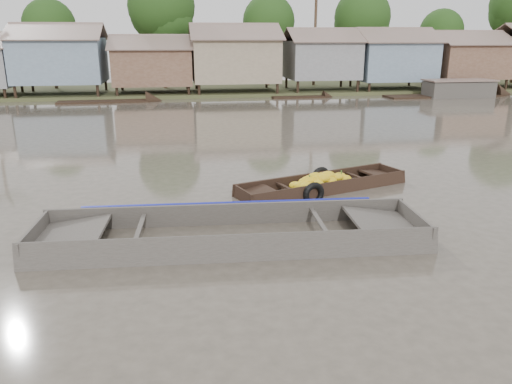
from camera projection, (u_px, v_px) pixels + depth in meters
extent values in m
plane|color=#484237|center=(276.00, 236.00, 11.47)|extent=(120.00, 120.00, 0.00)
cube|color=#384723|center=(201.00, 90.00, 42.59)|extent=(120.00, 12.00, 0.50)
cube|color=slate|center=(60.00, 60.00, 36.92)|extent=(6.20, 5.20, 3.20)
cube|color=brown|center=(53.00, 31.00, 34.98)|extent=(6.60, 3.02, 1.28)
cube|color=brown|center=(61.00, 32.00, 37.63)|extent=(6.60, 3.02, 1.28)
cube|color=brown|center=(153.00, 66.00, 38.06)|extent=(5.80, 4.60, 2.70)
cube|color=brown|center=(151.00, 42.00, 36.36)|extent=(6.20, 2.67, 1.14)
cube|color=brown|center=(152.00, 42.00, 38.70)|extent=(6.20, 2.67, 1.14)
cube|color=gray|center=(235.00, 60.00, 38.87)|extent=(6.50, 5.30, 3.30)
cube|color=brown|center=(237.00, 31.00, 36.89)|extent=(6.90, 3.08, 1.31)
cube|color=brown|center=(232.00, 32.00, 39.59)|extent=(6.90, 3.08, 1.31)
cube|color=gray|center=(322.00, 60.00, 39.92)|extent=(5.40, 4.70, 2.90)
cube|color=brown|center=(327.00, 35.00, 38.16)|extent=(5.80, 2.73, 1.17)
cube|color=brown|center=(318.00, 35.00, 40.55)|extent=(5.80, 2.73, 1.17)
cube|color=slate|center=(392.00, 61.00, 40.85)|extent=(6.00, 5.00, 3.10)
cube|color=brown|center=(401.00, 35.00, 38.98)|extent=(6.40, 2.90, 1.24)
cube|color=brown|center=(388.00, 35.00, 41.52)|extent=(6.40, 2.90, 1.24)
cube|color=brown|center=(465.00, 61.00, 41.83)|extent=(5.70, 4.90, 2.80)
cube|color=brown|center=(477.00, 38.00, 40.03)|extent=(6.10, 2.85, 1.21)
cube|color=brown|center=(460.00, 38.00, 42.52)|extent=(6.10, 2.85, 1.21)
cylinder|color=#473323|center=(54.00, 61.00, 41.01)|extent=(0.28, 0.28, 4.90)
sphere|color=#193A12|center=(49.00, 25.00, 40.18)|extent=(4.20, 4.20, 4.20)
cylinder|color=#473323|center=(164.00, 52.00, 41.20)|extent=(0.28, 0.28, 6.30)
sphere|color=#193A12|center=(161.00, 6.00, 40.13)|extent=(5.40, 5.40, 5.40)
cylinder|color=#473323|center=(269.00, 58.00, 43.64)|extent=(0.28, 0.28, 5.25)
sphere|color=#193A12|center=(269.00, 21.00, 42.74)|extent=(4.50, 4.50, 4.50)
cylinder|color=#473323|center=(360.00, 55.00, 43.83)|extent=(0.28, 0.28, 5.60)
sphere|color=#193A12|center=(362.00, 17.00, 42.88)|extent=(4.80, 4.80, 4.80)
cylinder|color=#473323|center=(438.00, 60.00, 46.12)|extent=(0.28, 0.28, 4.55)
sphere|color=#193A12|center=(442.00, 31.00, 45.35)|extent=(3.90, 3.90, 3.90)
cylinder|color=#473323|center=(315.00, 41.00, 43.35)|extent=(0.24, 0.24, 8.00)
cube|color=black|center=(322.00, 192.00, 15.03)|extent=(5.37, 2.69, 0.08)
cube|color=black|center=(312.00, 180.00, 15.45)|extent=(5.19, 1.90, 0.50)
cube|color=black|center=(334.00, 190.00, 14.48)|extent=(5.19, 1.90, 0.50)
cube|color=black|center=(390.00, 174.00, 16.15)|extent=(0.44, 1.14, 0.48)
cube|color=black|center=(379.00, 174.00, 15.93)|extent=(1.21, 1.26, 0.19)
cube|color=black|center=(243.00, 198.00, 13.78)|extent=(0.44, 1.14, 0.48)
cube|color=black|center=(258.00, 193.00, 13.97)|extent=(1.21, 1.26, 0.19)
cube|color=black|center=(286.00, 188.00, 14.37)|extent=(0.46, 1.11, 0.05)
cube|color=black|center=(356.00, 176.00, 15.50)|extent=(0.46, 1.11, 0.05)
ellipsoid|color=yellow|center=(323.00, 178.00, 14.73)|extent=(0.48, 0.40, 0.25)
ellipsoid|color=yellow|center=(332.00, 185.00, 14.72)|extent=(0.41, 0.34, 0.22)
ellipsoid|color=yellow|center=(310.00, 178.00, 15.03)|extent=(0.40, 0.34, 0.21)
ellipsoid|color=yellow|center=(298.00, 189.00, 14.52)|extent=(0.39, 0.33, 0.21)
ellipsoid|color=yellow|center=(314.00, 179.00, 15.06)|extent=(0.41, 0.35, 0.22)
ellipsoid|color=yellow|center=(319.00, 180.00, 14.75)|extent=(0.47, 0.40, 0.25)
ellipsoid|color=yellow|center=(309.00, 189.00, 14.41)|extent=(0.50, 0.42, 0.26)
ellipsoid|color=yellow|center=(328.00, 175.00, 14.92)|extent=(0.52, 0.44, 0.27)
ellipsoid|color=yellow|center=(315.00, 177.00, 14.81)|extent=(0.48, 0.40, 0.25)
ellipsoid|color=yellow|center=(322.00, 176.00, 14.97)|extent=(0.39, 0.33, 0.20)
ellipsoid|color=yellow|center=(323.00, 178.00, 15.32)|extent=(0.44, 0.37, 0.23)
ellipsoid|color=yellow|center=(301.00, 186.00, 14.55)|extent=(0.51, 0.43, 0.27)
ellipsoid|color=yellow|center=(354.00, 183.00, 15.09)|extent=(0.42, 0.35, 0.22)
ellipsoid|color=yellow|center=(324.00, 178.00, 15.37)|extent=(0.42, 0.35, 0.22)
ellipsoid|color=yellow|center=(318.00, 184.00, 14.55)|extent=(0.39, 0.33, 0.21)
ellipsoid|color=yellow|center=(333.00, 177.00, 15.01)|extent=(0.47, 0.39, 0.25)
ellipsoid|color=yellow|center=(334.00, 178.00, 15.45)|extent=(0.44, 0.37, 0.23)
ellipsoid|color=yellow|center=(310.00, 189.00, 14.43)|extent=(0.49, 0.41, 0.26)
ellipsoid|color=yellow|center=(315.00, 179.00, 15.01)|extent=(0.45, 0.38, 0.24)
ellipsoid|color=yellow|center=(319.00, 178.00, 14.99)|extent=(0.48, 0.41, 0.25)
ellipsoid|color=yellow|center=(305.00, 192.00, 14.32)|extent=(0.41, 0.34, 0.21)
ellipsoid|color=yellow|center=(327.00, 179.00, 14.85)|extent=(0.46, 0.38, 0.24)
ellipsoid|color=yellow|center=(308.00, 180.00, 14.73)|extent=(0.51, 0.43, 0.27)
ellipsoid|color=yellow|center=(305.00, 182.00, 14.69)|extent=(0.44, 0.36, 0.23)
ellipsoid|color=yellow|center=(309.00, 186.00, 14.49)|extent=(0.45, 0.38, 0.24)
ellipsoid|color=yellow|center=(331.00, 181.00, 14.85)|extent=(0.44, 0.37, 0.23)
ellipsoid|color=yellow|center=(314.00, 179.00, 14.92)|extent=(0.45, 0.38, 0.24)
ellipsoid|color=yellow|center=(338.00, 177.00, 14.97)|extent=(0.40, 0.33, 0.21)
ellipsoid|color=yellow|center=(306.00, 187.00, 14.46)|extent=(0.51, 0.43, 0.27)
ellipsoid|color=yellow|center=(339.00, 177.00, 15.45)|extent=(0.50, 0.42, 0.26)
ellipsoid|color=yellow|center=(345.00, 179.00, 15.14)|extent=(0.47, 0.39, 0.25)
ellipsoid|color=yellow|center=(295.00, 186.00, 14.65)|extent=(0.47, 0.39, 0.24)
cylinder|color=#3F6626|center=(310.00, 178.00, 14.67)|extent=(0.04, 0.04, 0.17)
cylinder|color=#3F6626|center=(328.00, 175.00, 14.97)|extent=(0.04, 0.04, 0.17)
cylinder|color=#3F6626|center=(341.00, 173.00, 15.18)|extent=(0.04, 0.04, 0.17)
torus|color=black|center=(321.00, 178.00, 15.69)|extent=(0.71, 0.39, 0.69)
torus|color=black|center=(314.00, 194.00, 14.06)|extent=(0.71, 0.39, 0.69)
cube|color=#3E3934|center=(232.00, 245.00, 11.21)|extent=(8.53, 2.29, 0.08)
cube|color=#3E3934|center=(229.00, 216.00, 12.10)|extent=(8.62, 0.66, 0.69)
cube|color=#3E3934|center=(234.00, 251.00, 10.14)|extent=(8.62, 0.66, 0.69)
cube|color=#3E3934|center=(414.00, 225.00, 11.52)|extent=(0.18, 2.10, 0.65)
cube|color=#3E3934|center=(383.00, 223.00, 11.43)|extent=(1.56, 1.90, 0.26)
cube|color=#3E3934|center=(36.00, 239.00, 10.72)|extent=(0.18, 2.10, 0.65)
cube|color=#3E3934|center=(70.00, 235.00, 10.76)|extent=(1.56, 1.90, 0.26)
cube|color=#3E3934|center=(139.00, 230.00, 10.89)|extent=(0.21, 2.02, 0.05)
cube|color=#3E3934|center=(320.00, 223.00, 11.27)|extent=(0.21, 2.02, 0.05)
cube|color=#665E54|center=(232.00, 242.00, 11.19)|extent=(6.50, 2.01, 0.02)
cube|color=#0F1697|center=(229.00, 205.00, 12.09)|extent=(6.96, 0.49, 0.17)
torus|color=olive|center=(319.00, 244.00, 11.04)|extent=(0.48, 0.48, 0.07)
torus|color=olive|center=(319.00, 242.00, 11.03)|extent=(0.39, 0.39, 0.07)
cube|color=black|center=(104.00, 103.00, 34.70)|extent=(6.28, 1.58, 0.35)
cube|color=black|center=(299.00, 99.00, 37.27)|extent=(4.08, 0.98, 0.35)
cube|color=black|center=(443.00, 97.00, 38.09)|extent=(9.20, 2.40, 0.35)
cube|color=black|center=(459.00, 90.00, 37.70)|extent=(5.00, 2.00, 1.20)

